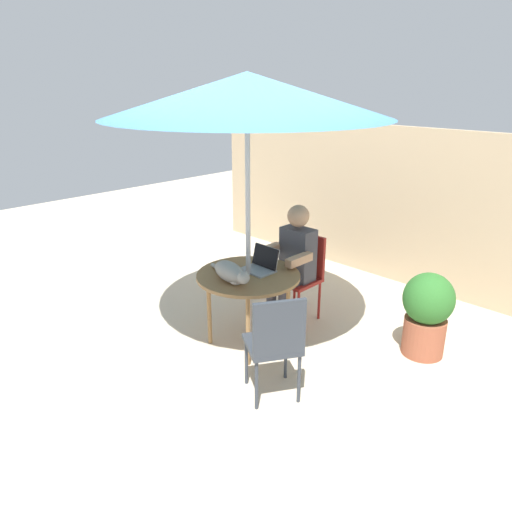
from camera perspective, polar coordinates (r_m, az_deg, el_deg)
name	(u,v)px	position (r m, az deg, el deg)	size (l,w,h in m)	color
ground_plane	(249,343)	(4.69, -0.87, -10.29)	(14.00, 14.00, 0.00)	beige
fence_back	(387,204)	(6.14, 15.40, 5.98)	(5.58, 0.08, 1.89)	tan
patio_table	(248,281)	(4.40, -0.92, -2.95)	(0.95, 0.95, 0.72)	olive
patio_umbrella	(247,95)	(4.04, -1.05, 18.64)	(2.38, 2.38, 2.45)	#B7B7BC
chair_occupied	(303,270)	(4.98, 5.57, -1.66)	(0.40, 0.40, 0.90)	maroon
chair_empty	(275,340)	(3.68, 2.34, -9.96)	(0.55, 0.55, 0.90)	#33383F
person_seated	(293,258)	(4.81, 4.44, -0.30)	(0.48, 0.48, 1.24)	#3F3F47
laptop	(262,263)	(4.45, 0.67, -0.88)	(0.30, 0.25, 0.21)	gray
cat	(231,273)	(4.19, -3.00, -2.00)	(0.64, 0.27, 0.17)	gray
potted_plant_near_fence	(427,312)	(4.59, 19.73, -6.27)	(0.45, 0.45, 0.79)	#9E5138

